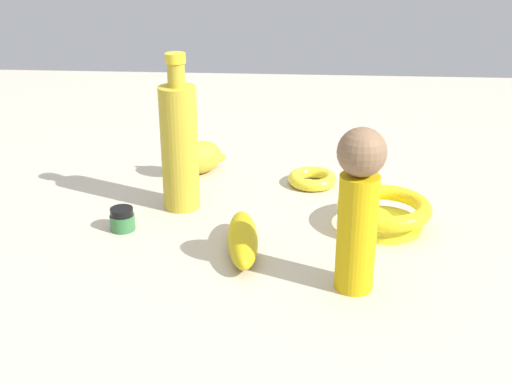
% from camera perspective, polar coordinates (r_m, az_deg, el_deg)
% --- Properties ---
extents(ground, '(2.00, 2.00, 0.00)m').
position_cam_1_polar(ground, '(1.10, 0.00, -1.95)').
color(ground, '#BCB29E').
extents(nail_polish_jar, '(0.04, 0.04, 0.04)m').
position_cam_1_polar(nail_polish_jar, '(1.06, -11.28, -2.27)').
color(nail_polish_jar, '#316D39').
rests_on(nail_polish_jar, ground).
extents(bangle, '(0.09, 0.09, 0.02)m').
position_cam_1_polar(bangle, '(1.22, 4.80, 1.12)').
color(bangle, yellow).
rests_on(bangle, ground).
extents(bowl, '(0.15, 0.15, 0.05)m').
position_cam_1_polar(bowl, '(1.06, 10.79, -1.59)').
color(bowl, yellow).
rests_on(bowl, ground).
extents(bottle_tall, '(0.06, 0.06, 0.26)m').
position_cam_1_polar(bottle_tall, '(1.10, -6.51, 4.01)').
color(bottle_tall, gold).
rests_on(bottle_tall, ground).
extents(cat_figurine, '(0.11, 0.11, 0.09)m').
position_cam_1_polar(cat_figurine, '(1.26, -5.19, 3.23)').
color(cat_figurine, gold).
rests_on(cat_figurine, ground).
extents(person_figure_adult, '(0.06, 0.06, 0.22)m').
position_cam_1_polar(person_figure_adult, '(0.85, 8.68, -1.10)').
color(person_figure_adult, gold).
rests_on(person_figure_adult, ground).
extents(banana, '(0.06, 0.17, 0.04)m').
position_cam_1_polar(banana, '(0.97, -1.14, -4.00)').
color(banana, gold).
rests_on(banana, ground).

